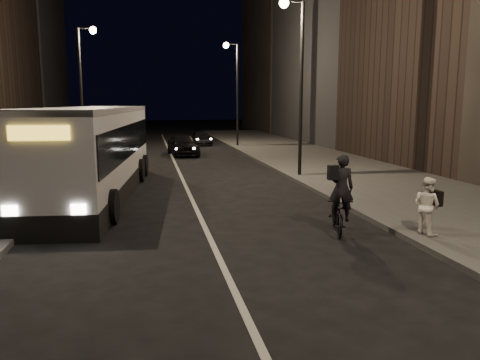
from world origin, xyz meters
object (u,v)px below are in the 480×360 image
streetlight_right_mid (296,64)px  car_mid (121,140)px  streetlight_right_far (234,80)px  city_bus (94,148)px  streetlight_left_far (85,74)px  car_near (183,144)px  cyclist_on_bicycle (338,207)px  car_far (201,138)px  pedestrian_woman (427,206)px

streetlight_right_mid → car_mid: size_ratio=1.70×
streetlight_right_far → city_bus: streetlight_right_far is taller
streetlight_left_far → city_bus: 13.29m
streetlight_right_far → car_near: streetlight_right_far is taller
streetlight_left_far → streetlight_right_far: bearing=29.4°
streetlight_right_mid → cyclist_on_bicycle: bearing=-100.4°
streetlight_right_mid → streetlight_left_far: size_ratio=1.00×
car_near → car_mid: (-4.40, 4.20, 0.04)m
streetlight_right_far → car_near: 8.18m
cyclist_on_bicycle → car_mid: (-7.19, 24.68, 0.04)m
city_bus → streetlight_right_mid: bearing=22.4°
streetlight_right_far → car_far: streetlight_right_far is taller
city_bus → cyclist_on_bicycle: 9.94m
pedestrian_woman → streetlight_left_far: bearing=8.8°
pedestrian_woman → city_bus: bearing=30.3°
streetlight_left_far → pedestrian_woman: (10.93, -20.56, -4.44)m
streetlight_right_mid → car_near: (-4.53, 10.99, -4.61)m
streetlight_right_mid → streetlight_right_far: size_ratio=1.00×
streetlight_right_far → car_near: (-4.53, -5.01, -4.61)m
car_mid → streetlight_right_mid: bearing=127.8°
city_bus → car_far: city_bus is taller
car_near → car_far: size_ratio=1.14×
city_bus → pedestrian_woman: bearing=-35.0°
car_near → car_mid: 6.08m
car_mid → car_near: bearing=143.7°
streetlight_right_mid → city_bus: size_ratio=0.63×
streetlight_right_mid → car_mid: bearing=120.4°
streetlight_left_far → car_mid: streetlight_left_far is taller
streetlight_right_far → car_mid: 10.07m
streetlight_left_far → cyclist_on_bicycle: 21.92m
streetlight_right_mid → streetlight_right_far: same height
car_near → car_far: car_near is taller
car_near → car_far: bearing=68.8°
pedestrian_woman → car_near: size_ratio=0.35×
city_bus → cyclist_on_bicycle: (7.18, -6.78, -1.12)m
city_bus → streetlight_left_far: bearing=103.3°
cyclist_on_bicycle → car_mid: bearing=121.8°
streetlight_left_far → city_bus: bearing=-82.2°
streetlight_left_far → pedestrian_woman: streetlight_left_far is taller
streetlight_right_far → car_mid: bearing=-174.9°
streetlight_left_far → car_near: (6.13, 0.99, -4.61)m
city_bus → car_mid: city_bus is taller
streetlight_right_far → car_near: bearing=-132.2°
streetlight_right_mid → car_near: bearing=112.4°
streetlight_left_far → cyclist_on_bicycle: size_ratio=3.64×
car_mid → car_far: (6.57, 3.63, -0.23)m
streetlight_right_far → cyclist_on_bicycle: bearing=-93.9°
car_mid → car_far: car_mid is taller
cyclist_on_bicycle → streetlight_right_mid: bearing=95.1°
pedestrian_woman → car_mid: 27.35m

